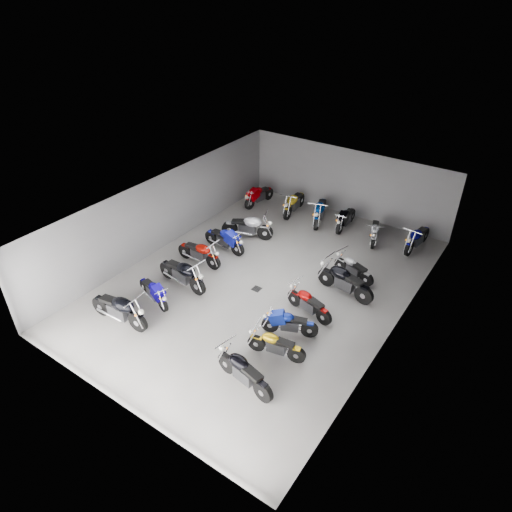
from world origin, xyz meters
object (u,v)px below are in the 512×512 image
(motorcycle_back_a, at_px, (259,195))
(motorcycle_right_c, at_px, (289,323))
(motorcycle_left_f, at_px, (248,227))
(motorcycle_left_a, at_px, (119,309))
(motorcycle_back_d, at_px, (346,218))
(motorcycle_back_e, at_px, (375,231))
(motorcycle_left_d, at_px, (199,253))
(motorcycle_back_b, at_px, (294,203))
(motorcycle_back_f, at_px, (417,238))
(motorcycle_right_f, at_px, (353,268))
(motorcycle_back_c, at_px, (320,211))
(motorcycle_left_c, at_px, (182,274))
(motorcycle_left_b, at_px, (154,292))
(motorcycle_right_e, at_px, (344,281))
(drain_grate, at_px, (257,289))
(motorcycle_right_b, at_px, (276,345))
(motorcycle_right_d, at_px, (309,303))
(motorcycle_right_a, at_px, (244,372))
(motorcycle_left_e, at_px, (225,239))

(motorcycle_back_a, bearing_deg, motorcycle_right_c, 136.59)
(motorcycle_left_f, relative_size, motorcycle_back_a, 1.06)
(motorcycle_left_a, height_order, motorcycle_back_d, motorcycle_left_a)
(motorcycle_back_a, bearing_deg, motorcycle_back_e, -174.47)
(motorcycle_left_d, distance_m, motorcycle_back_b, 6.02)
(motorcycle_back_f, bearing_deg, motorcycle_right_f, 75.94)
(motorcycle_left_f, relative_size, motorcycle_right_c, 1.24)
(motorcycle_right_f, distance_m, motorcycle_back_b, 5.73)
(motorcycle_back_c, bearing_deg, motorcycle_back_f, 164.68)
(motorcycle_left_c, distance_m, motorcycle_right_f, 6.48)
(motorcycle_left_c, bearing_deg, motorcycle_back_a, -163.04)
(motorcycle_left_f, height_order, motorcycle_back_c, motorcycle_back_c)
(motorcycle_right_c, bearing_deg, motorcycle_left_c, 66.44)
(motorcycle_right_c, relative_size, motorcycle_back_f, 0.82)
(motorcycle_left_b, relative_size, motorcycle_left_d, 0.88)
(motorcycle_right_f, distance_m, motorcycle_back_d, 3.97)
(motorcycle_right_f, bearing_deg, motorcycle_back_d, 44.87)
(motorcycle_left_d, xyz_separation_m, motorcycle_right_e, (5.63, 1.48, 0.05))
(motorcycle_left_f, relative_size, motorcycle_back_c, 0.95)
(drain_grate, relative_size, motorcycle_back_d, 0.16)
(motorcycle_left_c, height_order, motorcycle_back_b, motorcycle_left_c)
(motorcycle_right_b, relative_size, motorcycle_right_d, 0.97)
(motorcycle_right_a, bearing_deg, motorcycle_left_d, 61.96)
(motorcycle_right_e, height_order, motorcycle_back_e, motorcycle_right_e)
(motorcycle_left_b, relative_size, motorcycle_right_d, 0.96)
(motorcycle_right_d, bearing_deg, drain_grate, 99.06)
(motorcycle_right_b, relative_size, motorcycle_back_e, 0.99)
(motorcycle_left_e, height_order, motorcycle_right_b, motorcycle_left_e)
(motorcycle_back_d, bearing_deg, motorcycle_right_f, 116.38)
(motorcycle_right_f, bearing_deg, motorcycle_back_f, -4.98)
(motorcycle_back_b, relative_size, motorcycle_back_f, 1.04)
(motorcycle_back_d, bearing_deg, motorcycle_left_f, 43.34)
(motorcycle_left_a, bearing_deg, motorcycle_left_e, 175.72)
(motorcycle_left_a, height_order, motorcycle_right_f, motorcycle_left_a)
(motorcycle_right_b, height_order, motorcycle_back_c, motorcycle_back_c)
(motorcycle_right_b, xyz_separation_m, motorcycle_back_f, (1.51, 8.70, 0.06))
(motorcycle_right_b, bearing_deg, motorcycle_right_d, -8.50)
(motorcycle_back_f, bearing_deg, motorcycle_back_a, 8.73)
(motorcycle_right_a, height_order, motorcycle_right_f, motorcycle_right_a)
(motorcycle_right_b, relative_size, motorcycle_right_f, 1.03)
(motorcycle_right_c, distance_m, motorcycle_right_f, 4.12)
(motorcycle_left_c, distance_m, motorcycle_back_b, 7.49)
(motorcycle_left_f, xyz_separation_m, motorcycle_right_c, (4.70, -4.29, -0.11))
(motorcycle_left_c, bearing_deg, motorcycle_back_e, 152.47)
(motorcycle_right_e, distance_m, motorcycle_back_d, 5.02)
(motorcycle_right_d, xyz_separation_m, motorcycle_right_e, (0.50, 1.76, 0.09))
(motorcycle_right_b, height_order, motorcycle_right_c, motorcycle_right_b)
(motorcycle_left_e, relative_size, motorcycle_back_d, 1.05)
(motorcycle_left_e, relative_size, motorcycle_right_e, 0.91)
(motorcycle_right_c, bearing_deg, motorcycle_back_b, 6.05)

